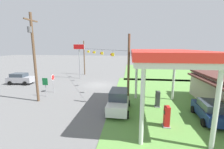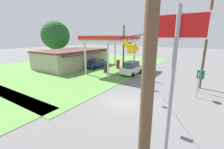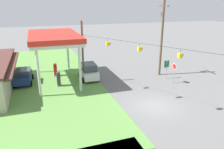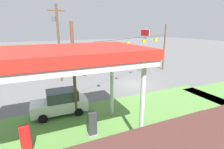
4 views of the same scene
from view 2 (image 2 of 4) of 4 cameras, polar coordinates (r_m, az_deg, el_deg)
The scene contains 14 objects.
ground_plane at distance 13.90m, azimuth 4.97°, elevation -10.53°, with size 160.00×160.00×0.00m, color slate.
grass_verge_station_corner at distance 33.43m, azimuth -11.20°, elevation 3.91°, with size 36.00×28.00×0.04m, color #5B8E42.
gas_station_canopy at distance 25.68m, azimuth 0.09°, elevation 13.31°, with size 10.24×5.69×5.96m.
gas_station_store at distance 31.33m, azimuth -14.72°, elevation 6.13°, with size 13.50×8.67×3.34m.
fuel_pump_near at distance 24.53m, azimuth -2.44°, elevation 2.40°, with size 0.71×0.56×1.70m.
fuel_pump_far at distance 27.82m, azimuth 2.33°, elevation 3.80°, with size 0.71×0.56×1.70m.
car_at_pumps_front at distance 23.73m, azimuth 7.43°, elevation 2.47°, with size 4.50×2.22×2.08m.
car_at_pumps_rear at distance 28.84m, azimuth -6.01°, elevation 4.29°, with size 4.25×2.34×1.73m.
stop_sign_roadside at distance 16.50m, azimuth 29.96°, elevation -1.74°, with size 0.80×0.08×2.50m.
stop_sign_overhead at distance 6.86m, azimuth 22.87°, elevation 6.17°, with size 0.22×2.20×7.02m.
route_sign at distance 18.26m, azimuth 30.59°, elevation -0.78°, with size 0.10×0.70×2.40m.
utility_pole_main at distance 19.48m, azimuth 32.32°, elevation 11.12°, with size 2.20×0.44×9.82m.
signal_span_gantry at distance 12.75m, azimuth 5.42°, elevation 6.50°, with size 17.67×10.24×7.49m.
tree_behind_station at distance 40.98m, azimuth -20.70°, elevation 13.72°, with size 6.89×6.89×9.59m.
Camera 2 is at (-11.21, -5.85, 5.79)m, focal length 24.00 mm.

